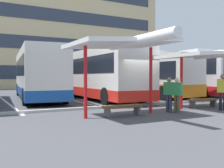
% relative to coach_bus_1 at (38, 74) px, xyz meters
% --- Properties ---
extents(ground_plane, '(160.00, 160.00, 0.00)m').
position_rel_coach_bus_1_xyz_m(ground_plane, '(3.92, -7.30, -1.78)').
color(ground_plane, '#47474C').
extents(terminal_building, '(38.63, 15.46, 18.56)m').
position_rel_coach_bus_1_xyz_m(terminal_building, '(3.95, 23.90, 6.13)').
color(terminal_building, '#D1BC8C').
rests_on(terminal_building, ground).
extents(coach_bus_1, '(3.66, 11.55, 3.77)m').
position_rel_coach_bus_1_xyz_m(coach_bus_1, '(0.00, 0.00, 0.00)').
color(coach_bus_1, silver).
rests_on(coach_bus_1, ground).
extents(coach_bus_2, '(2.88, 11.60, 3.79)m').
position_rel_coach_bus_1_xyz_m(coach_bus_2, '(3.76, -1.87, 0.02)').
color(coach_bus_2, silver).
rests_on(coach_bus_2, ground).
extents(coach_bus_3, '(3.34, 11.05, 3.52)m').
position_rel_coach_bus_1_xyz_m(coach_bus_3, '(7.97, -1.43, -0.16)').
color(coach_bus_3, silver).
rests_on(coach_bus_3, ground).
extents(coach_bus_4, '(3.22, 10.39, 3.80)m').
position_rel_coach_bus_1_xyz_m(coach_bus_4, '(12.18, -2.10, 0.02)').
color(coach_bus_4, silver).
rests_on(coach_bus_4, ground).
extents(lane_stripe_1, '(0.16, 14.00, 0.01)m').
position_rel_coach_bus_1_xyz_m(lane_stripe_1, '(-2.26, -0.76, -1.78)').
color(lane_stripe_1, white).
rests_on(lane_stripe_1, ground).
extents(lane_stripe_2, '(0.16, 14.00, 0.01)m').
position_rel_coach_bus_1_xyz_m(lane_stripe_2, '(1.86, -0.76, -1.78)').
color(lane_stripe_2, white).
rests_on(lane_stripe_2, ground).
extents(lane_stripe_3, '(0.16, 14.00, 0.01)m').
position_rel_coach_bus_1_xyz_m(lane_stripe_3, '(5.99, -0.76, -1.78)').
color(lane_stripe_3, white).
rests_on(lane_stripe_3, ground).
extents(lane_stripe_4, '(0.16, 14.00, 0.01)m').
position_rel_coach_bus_1_xyz_m(lane_stripe_4, '(10.11, -0.76, -1.78)').
color(lane_stripe_4, white).
rests_on(lane_stripe_4, ground).
extents(lane_stripe_5, '(0.16, 14.00, 0.01)m').
position_rel_coach_bus_1_xyz_m(lane_stripe_5, '(14.23, -0.76, -1.78)').
color(lane_stripe_5, white).
rests_on(lane_stripe_5, ground).
extents(waiting_shelter_0, '(4.12, 4.86, 3.19)m').
position_rel_coach_bus_1_xyz_m(waiting_shelter_0, '(1.27, -9.92, 1.13)').
color(waiting_shelter_0, red).
rests_on(waiting_shelter_0, ground).
extents(bench_0, '(1.75, 0.47, 0.45)m').
position_rel_coach_bus_1_xyz_m(bench_0, '(1.27, -9.84, -1.44)').
color(bench_0, brown).
rests_on(bench_0, ground).
extents(waiting_shelter_1, '(4.20, 5.18, 2.97)m').
position_rel_coach_bus_1_xyz_m(waiting_shelter_1, '(6.56, -9.59, 0.92)').
color(waiting_shelter_1, red).
rests_on(waiting_shelter_1, ground).
extents(bench_1, '(1.75, 0.55, 0.45)m').
position_rel_coach_bus_1_xyz_m(bench_1, '(6.56, -9.24, -1.44)').
color(bench_1, brown).
rests_on(bench_1, ground).
extents(platform_kerb, '(44.00, 0.24, 0.12)m').
position_rel_coach_bus_1_xyz_m(platform_kerb, '(3.92, -7.12, -1.72)').
color(platform_kerb, '#ADADA8').
rests_on(platform_kerb, ground).
extents(waiting_passenger_0, '(0.36, 0.50, 1.58)m').
position_rel_coach_bus_1_xyz_m(waiting_passenger_0, '(3.74, -9.81, -0.88)').
color(waiting_passenger_0, '#33384C').
rests_on(waiting_passenger_0, ground).
extents(waiting_passenger_1, '(0.37, 0.50, 1.57)m').
position_rel_coach_bus_1_xyz_m(waiting_passenger_1, '(3.88, -10.17, -0.89)').
color(waiting_passenger_1, brown).
rests_on(waiting_passenger_1, ground).
extents(waiting_passenger_2, '(0.50, 0.51, 1.73)m').
position_rel_coach_bus_1_xyz_m(waiting_passenger_2, '(6.39, -10.57, -0.77)').
color(waiting_passenger_2, black).
rests_on(waiting_passenger_2, ground).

